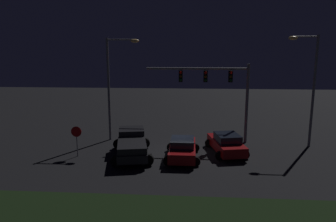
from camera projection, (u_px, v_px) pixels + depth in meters
ground_plane at (179, 154)px, 23.43m from camera, size 80.00×80.00×0.00m
pickup_truck at (132, 143)px, 22.77m from camera, size 3.57×5.68×1.80m
car_sedan at (226, 143)px, 23.46m from camera, size 3.03×4.67×1.51m
car_sedan_far at (182, 148)px, 22.28m from camera, size 2.50×4.41×1.51m
traffic_signal_gantry at (217, 84)px, 25.48m from camera, size 8.32×0.56×6.50m
street_lamp_left at (115, 77)px, 26.08m from camera, size 2.73×0.44×8.55m
street_lamp_right at (309, 79)px, 24.25m from camera, size 2.29×0.44×8.71m
stop_sign at (77, 136)px, 22.55m from camera, size 0.76×0.08×2.23m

